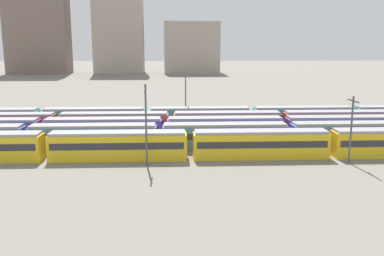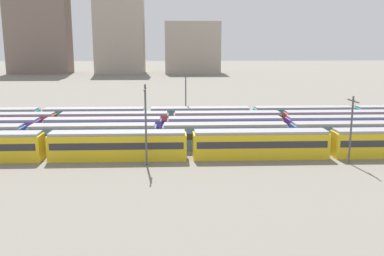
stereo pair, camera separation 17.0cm
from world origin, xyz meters
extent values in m
plane|color=slate|center=(0.00, 10.40, 0.00)|extent=(600.00, 600.00, 0.00)
cube|color=yellow|center=(14.35, 0.00, 1.70)|extent=(18.00, 3.00, 3.40)
cube|color=#2D2D33|center=(14.35, 0.00, 2.11)|extent=(17.20, 3.06, 0.90)
cube|color=#939399|center=(14.35, 0.00, 3.57)|extent=(17.60, 2.70, 0.35)
cube|color=yellow|center=(33.25, 0.00, 1.70)|extent=(18.00, 3.00, 3.40)
cube|color=#2D2D33|center=(33.25, 0.00, 2.11)|extent=(17.20, 3.06, 0.90)
cube|color=#939399|center=(33.25, 0.00, 3.57)|extent=(17.60, 2.70, 0.35)
cube|color=#4C70BC|center=(10.18, 5.20, 1.70)|extent=(18.00, 3.00, 3.40)
cube|color=#2D2D33|center=(10.18, 5.20, 2.11)|extent=(17.20, 3.06, 0.90)
cube|color=#939399|center=(10.18, 5.20, 3.57)|extent=(17.60, 2.70, 0.35)
cube|color=#4C70BC|center=(29.08, 5.20, 1.70)|extent=(18.00, 3.00, 3.40)
cube|color=#2D2D33|center=(29.08, 5.20, 2.11)|extent=(17.20, 3.06, 0.90)
cube|color=#939399|center=(29.08, 5.20, 3.57)|extent=(17.60, 2.70, 0.35)
cube|color=#4C70BC|center=(47.98, 5.20, 1.70)|extent=(18.00, 3.00, 3.40)
cube|color=#2D2D33|center=(47.98, 5.20, 2.11)|extent=(17.20, 3.06, 0.90)
cube|color=#939399|center=(47.98, 5.20, 3.57)|extent=(17.60, 2.70, 0.35)
cube|color=#6B429E|center=(10.79, 10.40, 1.70)|extent=(18.00, 3.00, 3.40)
cube|color=#2D2D33|center=(10.79, 10.40, 2.11)|extent=(17.20, 3.06, 0.90)
cube|color=#939399|center=(10.79, 10.40, 3.57)|extent=(17.60, 2.70, 0.35)
cube|color=#6B429E|center=(29.69, 10.40, 1.70)|extent=(18.00, 3.00, 3.40)
cube|color=#2D2D33|center=(29.69, 10.40, 2.11)|extent=(17.20, 3.06, 0.90)
cube|color=#939399|center=(29.69, 10.40, 3.57)|extent=(17.60, 2.70, 0.35)
cube|color=#6B429E|center=(48.59, 10.40, 1.70)|extent=(18.00, 3.00, 3.40)
cube|color=#2D2D33|center=(48.59, 10.40, 2.11)|extent=(17.20, 3.06, 0.90)
cube|color=#939399|center=(48.59, 10.40, 3.57)|extent=(17.60, 2.70, 0.35)
cube|color=#BC4C38|center=(-7.10, 15.60, 1.70)|extent=(18.00, 3.00, 3.40)
cube|color=#2D2D33|center=(-7.10, 15.60, 2.11)|extent=(17.20, 3.06, 0.90)
cube|color=#BC4C38|center=(11.80, 15.60, 1.70)|extent=(18.00, 3.00, 3.40)
cube|color=#2D2D33|center=(11.80, 15.60, 2.11)|extent=(17.20, 3.06, 0.90)
cube|color=#939399|center=(11.80, 15.60, 3.57)|extent=(17.60, 2.70, 0.35)
cube|color=#BC4C38|center=(30.70, 15.60, 1.70)|extent=(18.00, 3.00, 3.40)
cube|color=#2D2D33|center=(30.70, 15.60, 2.11)|extent=(17.20, 3.06, 0.90)
cube|color=#939399|center=(30.70, 15.60, 3.57)|extent=(17.60, 2.70, 0.35)
cube|color=#BC4C38|center=(49.60, 15.60, 1.70)|extent=(18.00, 3.00, 3.40)
cube|color=#2D2D33|center=(49.60, 15.60, 2.11)|extent=(17.20, 3.06, 0.90)
cube|color=#939399|center=(49.60, 15.60, 3.57)|extent=(17.60, 2.70, 0.35)
cube|color=teal|center=(7.53, 20.80, 1.70)|extent=(18.00, 3.00, 3.40)
cube|color=#2D2D33|center=(7.53, 20.80, 2.11)|extent=(17.20, 3.06, 0.90)
cube|color=#939399|center=(7.53, 20.80, 3.57)|extent=(17.60, 2.70, 0.35)
cube|color=teal|center=(26.43, 20.80, 1.70)|extent=(18.00, 3.00, 3.40)
cube|color=#2D2D33|center=(26.43, 20.80, 2.11)|extent=(17.20, 3.06, 0.90)
cube|color=#939399|center=(26.43, 20.80, 3.57)|extent=(17.60, 2.70, 0.35)
cube|color=teal|center=(45.33, 20.80, 1.70)|extent=(18.00, 3.00, 3.40)
cube|color=#2D2D33|center=(45.33, 20.80, 2.11)|extent=(17.20, 3.06, 0.90)
cube|color=#939399|center=(45.33, 20.80, 3.57)|extent=(17.60, 2.70, 0.35)
cylinder|color=#4C4C51|center=(18.24, -2.92, 5.10)|extent=(0.24, 0.24, 10.21)
cube|color=#47474C|center=(18.24, -2.92, 9.61)|extent=(0.16, 3.20, 0.16)
cylinder|color=#4C4C51|center=(23.95, 23.71, 4.59)|extent=(0.24, 0.24, 9.17)
cube|color=#47474C|center=(23.95, 23.71, 8.57)|extent=(0.16, 3.20, 0.16)
cylinder|color=#4C4C51|center=(44.05, -3.27, 4.33)|extent=(0.24, 0.24, 8.66)
cube|color=#47474C|center=(44.05, -3.27, 8.06)|extent=(0.16, 3.20, 0.16)
cube|color=#7A665B|center=(-45.04, 163.62, 27.14)|extent=(29.92, 13.57, 54.28)
cube|color=#A89989|center=(-5.19, 163.62, 24.60)|extent=(24.22, 15.05, 49.20)
cube|color=#A89989|center=(31.18, 163.62, 12.69)|extent=(27.19, 20.87, 25.38)
camera|label=1|loc=(21.60, -54.73, 15.18)|focal=39.71mm
camera|label=2|loc=(21.77, -54.74, 15.18)|focal=39.71mm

